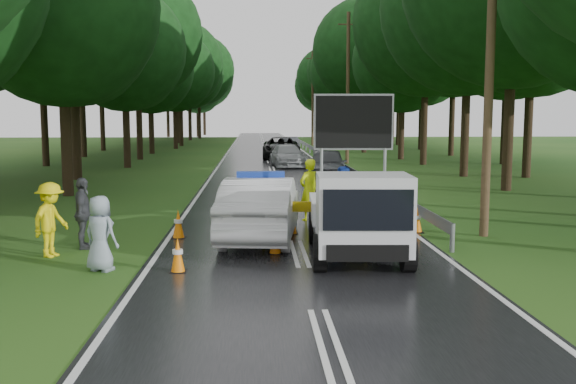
{
  "coord_description": "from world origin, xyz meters",
  "views": [
    {
      "loc": [
        -1.05,
        -14.95,
        3.3
      ],
      "look_at": [
        -0.18,
        1.55,
        1.3
      ],
      "focal_mm": 40.0,
      "sensor_mm": 36.0,
      "label": 1
    }
  ],
  "objects": [
    {
      "name": "civilian",
      "position": [
        1.5,
        3.0,
        0.92
      ],
      "size": [
        1.13,
        1.12,
        1.85
      ],
      "primitive_type": "imported",
      "rotation": [
        0.0,
        0.0,
        0.74
      ],
      "color": "#1A3EAE",
      "rests_on": "ground"
    },
    {
      "name": "guardrail",
      "position": [
        3.7,
        29.67,
        0.55
      ],
      "size": [
        0.12,
        60.06,
        0.7
      ],
      "color": "gray",
      "rests_on": "ground"
    },
    {
      "name": "police_sedan",
      "position": [
        -0.89,
        1.72,
        0.83
      ],
      "size": [
        2.32,
        5.2,
        1.82
      ],
      "rotation": [
        0.0,
        0.0,
        3.03
      ],
      "color": "silver",
      "rests_on": "ground"
    },
    {
      "name": "bystander_left",
      "position": [
        -5.78,
        0.0,
        0.87
      ],
      "size": [
        0.98,
        1.28,
        1.75
      ],
      "primitive_type": "imported",
      "rotation": [
        0.0,
        0.0,
        1.24
      ],
      "color": "yellow",
      "rests_on": "ground"
    },
    {
      "name": "work_truck",
      "position": [
        1.31,
        -0.52,
        1.02
      ],
      "size": [
        2.34,
        4.82,
        3.75
      ],
      "rotation": [
        0.0,
        0.0,
        -0.06
      ],
      "color": "gray",
      "rests_on": "ground"
    },
    {
      "name": "cone_right",
      "position": [
        3.5,
        2.59,
        0.35
      ],
      "size": [
        0.34,
        0.34,
        0.73
      ],
      "color": "black",
      "rests_on": "ground"
    },
    {
      "name": "utility_pole_near",
      "position": [
        5.2,
        2.0,
        5.06
      ],
      "size": [
        1.4,
        0.24,
        10.0
      ],
      "color": "#4B3A23",
      "rests_on": "ground"
    },
    {
      "name": "cone_center",
      "position": [
        -0.57,
        0.0,
        0.35
      ],
      "size": [
        0.34,
        0.34,
        0.72
      ],
      "color": "black",
      "rests_on": "ground"
    },
    {
      "name": "cone_left_mid",
      "position": [
        -3.09,
        2.06,
        0.38
      ],
      "size": [
        0.37,
        0.37,
        0.79
      ],
      "color": "black",
      "rests_on": "ground"
    },
    {
      "name": "road",
      "position": [
        0.0,
        30.0,
        0.01
      ],
      "size": [
        7.0,
        140.0,
        0.02
      ],
      "primitive_type": "cube",
      "color": "black",
      "rests_on": "ground"
    },
    {
      "name": "cone_near_left",
      "position": [
        -2.67,
        -1.69,
        0.36
      ],
      "size": [
        0.35,
        0.35,
        0.75
      ],
      "color": "black",
      "rests_on": "ground"
    },
    {
      "name": "utility_pole_far",
      "position": [
        5.2,
        54.0,
        5.06
      ],
      "size": [
        1.4,
        0.24,
        10.0
      ],
      "color": "#4B3A23",
      "rests_on": "ground"
    },
    {
      "name": "bystander_right",
      "position": [
        -4.31,
        -1.46,
        0.81
      ],
      "size": [
        0.94,
        0.83,
        1.61
      ],
      "primitive_type": "imported",
      "rotation": [
        0.0,
        0.0,
        2.65
      ],
      "color": "#8A99A6",
      "rests_on": "ground"
    },
    {
      "name": "officer",
      "position": [
        0.64,
        4.8,
        0.97
      ],
      "size": [
        0.84,
        0.8,
        1.93
      ],
      "primitive_type": "imported",
      "rotation": [
        0.0,
        0.0,
        3.81
      ],
      "color": "#D9F60D",
      "rests_on": "ground"
    },
    {
      "name": "barrier",
      "position": [
        0.46,
        1.0,
        0.84
      ],
      "size": [
        2.7,
        0.3,
        1.12
      ],
      "rotation": [
        0.0,
        0.0,
        -0.09
      ],
      "color": "#DCBC0B",
      "rests_on": "ground"
    },
    {
      "name": "cone_far",
      "position": [
        -0.01,
        2.5,
        0.31
      ],
      "size": [
        0.31,
        0.31,
        0.65
      ],
      "color": "black",
      "rests_on": "ground"
    },
    {
      "name": "queue_car_second",
      "position": [
        1.06,
        25.68,
        0.68
      ],
      "size": [
        2.38,
        4.87,
        1.37
      ],
      "primitive_type": "imported",
      "rotation": [
        0.0,
        0.0,
        0.1
      ],
      "color": "#A4A7AB",
      "rests_on": "ground"
    },
    {
      "name": "queue_car_third",
      "position": [
        0.95,
        32.93,
        0.81
      ],
      "size": [
        2.87,
        5.94,
        1.63
      ],
      "primitive_type": "imported",
      "rotation": [
        0.0,
        0.0,
        -0.03
      ],
      "color": "black",
      "rests_on": "ground"
    },
    {
      "name": "queue_car_fourth",
      "position": [
        1.97,
        40.4,
        0.69
      ],
      "size": [
        1.55,
        4.22,
        1.38
      ],
      "primitive_type": "imported",
      "rotation": [
        0.0,
        0.0,
        0.02
      ],
      "color": "#42454B",
      "rests_on": "ground"
    },
    {
      "name": "queue_car_first",
      "position": [
        2.54,
        16.59,
        0.82
      ],
      "size": [
        2.47,
        4.98,
        1.63
      ],
      "primitive_type": "imported",
      "rotation": [
        0.0,
        0.0,
        -0.12
      ],
      "color": "#44474C",
      "rests_on": "ground"
    },
    {
      "name": "bystander_mid",
      "position": [
        -5.28,
        0.87,
        0.88
      ],
      "size": [
        0.57,
        1.09,
        1.77
      ],
      "primitive_type": "imported",
      "rotation": [
        0.0,
        0.0,
        1.71
      ],
      "color": "#3F4147",
      "rests_on": "ground"
    },
    {
      "name": "utility_pole_mid",
      "position": [
        5.2,
        28.0,
        5.06
      ],
      "size": [
        1.4,
        0.24,
        10.0
      ],
      "color": "#4B3A23",
      "rests_on": "ground"
    },
    {
      "name": "ground",
      "position": [
        0.0,
        0.0,
        0.0
      ],
      "size": [
        160.0,
        160.0,
        0.0
      ],
      "primitive_type": "plane",
      "color": "#1D4A15",
      "rests_on": "ground"
    }
  ]
}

